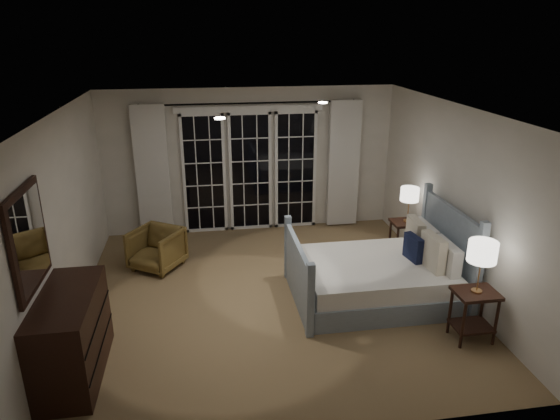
{
  "coord_description": "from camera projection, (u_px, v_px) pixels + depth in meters",
  "views": [
    {
      "loc": [
        -0.81,
        -5.9,
        3.42
      ],
      "look_at": [
        0.21,
        0.49,
        1.05
      ],
      "focal_mm": 32.0,
      "sensor_mm": 36.0,
      "label": 1
    }
  ],
  "objects": [
    {
      "name": "wall_front",
      "position": [
        313.0,
        314.0,
        4.02
      ],
      "size": [
        5.0,
        0.02,
        2.5
      ],
      "primitive_type": "cube",
      "color": "beige",
      "rests_on": "floor"
    },
    {
      "name": "nightstand_left",
      "position": [
        474.0,
        308.0,
        5.7
      ],
      "size": [
        0.48,
        0.38,
        0.62
      ],
      "color": "black",
      "rests_on": "floor"
    },
    {
      "name": "lamp_right",
      "position": [
        410.0,
        195.0,
        7.54
      ],
      "size": [
        0.28,
        0.28,
        0.54
      ],
      "color": "tan",
      "rests_on": "nightstand_right"
    },
    {
      "name": "curtain_right",
      "position": [
        344.0,
        164.0,
        8.82
      ],
      "size": [
        0.55,
        0.1,
        2.25
      ],
      "primitive_type": "cube",
      "color": "silver",
      "rests_on": "curtain_rod"
    },
    {
      "name": "nightstand_right",
      "position": [
        406.0,
        234.0,
        7.76
      ],
      "size": [
        0.47,
        0.38,
        0.61
      ],
      "color": "black",
      "rests_on": "floor"
    },
    {
      "name": "wall_back",
      "position": [
        250.0,
        161.0,
        8.66
      ],
      "size": [
        5.0,
        0.02,
        2.5
      ],
      "primitive_type": "cube",
      "color": "beige",
      "rests_on": "floor"
    },
    {
      "name": "armchair",
      "position": [
        156.0,
        249.0,
        7.45
      ],
      "size": [
        0.93,
        0.93,
        0.62
      ],
      "primitive_type": "imported",
      "rotation": [
        0.0,
        0.0,
        -0.57
      ],
      "color": "brown",
      "rests_on": "floor"
    },
    {
      "name": "wall_left",
      "position": [
        63.0,
        221.0,
        5.97
      ],
      "size": [
        0.02,
        5.0,
        2.5
      ],
      "primitive_type": "cube",
      "color": "beige",
      "rests_on": "floor"
    },
    {
      "name": "curtain_left",
      "position": [
        153.0,
        172.0,
        8.34
      ],
      "size": [
        0.55,
        0.1,
        2.25
      ],
      "primitive_type": "cube",
      "color": "silver",
      "rests_on": "curtain_rod"
    },
    {
      "name": "dresser",
      "position": [
        72.0,
        336.0,
        5.09
      ],
      "size": [
        0.56,
        1.31,
        0.93
      ],
      "color": "black",
      "rests_on": "floor"
    },
    {
      "name": "wall_right",
      "position": [
        454.0,
        199.0,
        6.71
      ],
      "size": [
        0.02,
        5.0,
        2.5
      ],
      "primitive_type": "cube",
      "color": "beige",
      "rests_on": "floor"
    },
    {
      "name": "downlight_a",
      "position": [
        323.0,
        103.0,
        6.58
      ],
      "size": [
        0.12,
        0.12,
        0.01
      ],
      "primitive_type": "cylinder",
      "color": "white",
      "rests_on": "ceiling"
    },
    {
      "name": "curtain_rod",
      "position": [
        249.0,
        103.0,
        8.22
      ],
      "size": [
        3.5,
        0.03,
        0.03
      ],
      "primitive_type": "cylinder",
      "rotation": [
        0.0,
        1.57,
        0.0
      ],
      "color": "black",
      "rests_on": "wall_back"
    },
    {
      "name": "french_doors",
      "position": [
        250.0,
        170.0,
        8.67
      ],
      "size": [
        2.5,
        0.04,
        2.2
      ],
      "color": "black",
      "rests_on": "wall_back"
    },
    {
      "name": "floor",
      "position": [
        270.0,
        296.0,
        6.77
      ],
      "size": [
        5.0,
        5.0,
        0.0
      ],
      "primitive_type": "plane",
      "color": "#8D6E4C",
      "rests_on": "ground"
    },
    {
      "name": "mirror",
      "position": [
        29.0,
        240.0,
        4.68
      ],
      "size": [
        0.05,
        0.85,
        1.0
      ],
      "color": "black",
      "rests_on": "wall_left"
    },
    {
      "name": "bed",
      "position": [
        378.0,
        276.0,
        6.64
      ],
      "size": [
        2.11,
        1.51,
        1.22
      ],
      "color": "gray",
      "rests_on": "floor"
    },
    {
      "name": "lamp_left",
      "position": [
        483.0,
        252.0,
        5.46
      ],
      "size": [
        0.32,
        0.32,
        0.61
      ],
      "color": "tan",
      "rests_on": "nightstand_left"
    },
    {
      "name": "downlight_b",
      "position": [
        220.0,
        118.0,
        5.45
      ],
      "size": [
        0.12,
        0.12,
        0.01
      ],
      "primitive_type": "cylinder",
      "color": "white",
      "rests_on": "ceiling"
    },
    {
      "name": "ceiling",
      "position": [
        269.0,
        110.0,
        5.91
      ],
      "size": [
        5.0,
        5.0,
        0.0
      ],
      "primitive_type": "plane",
      "rotation": [
        3.14,
        0.0,
        0.0
      ],
      "color": "silver",
      "rests_on": "wall_back"
    }
  ]
}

